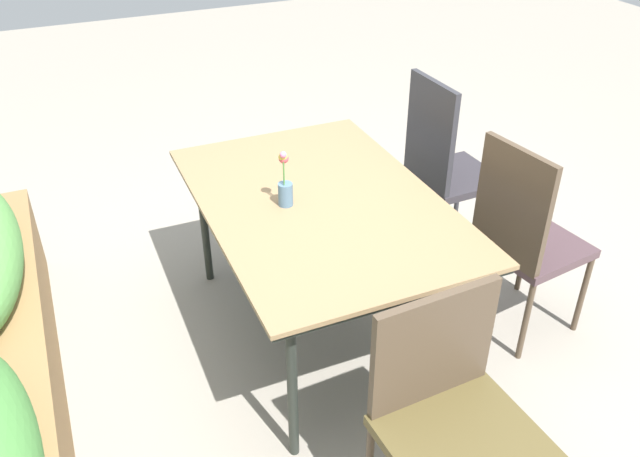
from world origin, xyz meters
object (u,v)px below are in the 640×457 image
object	(u,v)px
chair_near_left	(524,233)
chair_near_right	(444,163)
dining_table	(320,209)
chair_end_left	(455,416)
flower_vase	(285,184)

from	to	relation	value
chair_near_left	chair_near_right	bearing A→B (deg)	172.17
dining_table	chair_near_left	size ratio (longest dim) A/B	1.47
chair_near_left	chair_end_left	distance (m)	1.12
dining_table	flower_vase	world-z (taller)	flower_vase
chair_near_left	flower_vase	world-z (taller)	chair_near_left
dining_table	chair_near_right	xyz separation A→B (m)	(0.32, -0.84, -0.10)
chair_near_left	chair_end_left	world-z (taller)	chair_near_left
chair_near_left	flower_vase	bearing A→B (deg)	-117.86
dining_table	chair_end_left	distance (m)	1.09
dining_table	chair_near_left	bearing A→B (deg)	-111.84
chair_end_left	chair_near_right	distance (m)	1.63
dining_table	chair_near_left	distance (m)	0.91
chair_near_right	flower_vase	world-z (taller)	chair_near_right
dining_table	chair_near_right	bearing A→B (deg)	-68.98
dining_table	flower_vase	xyz separation A→B (m)	(0.02, 0.15, 0.14)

